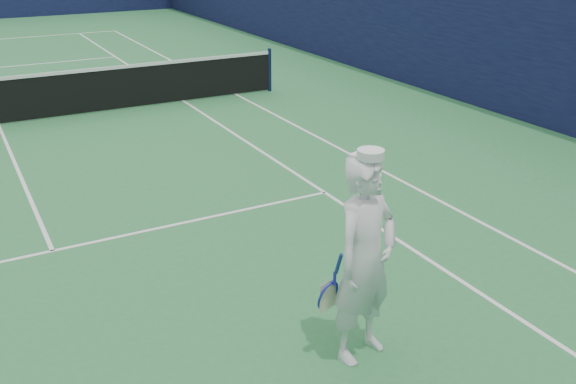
% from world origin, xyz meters
% --- Properties ---
extents(tennis_player, '(0.90, 0.67, 2.10)m').
position_xyz_m(tennis_player, '(2.30, -10.05, 1.03)').
color(tennis_player, white).
rests_on(tennis_player, ground).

